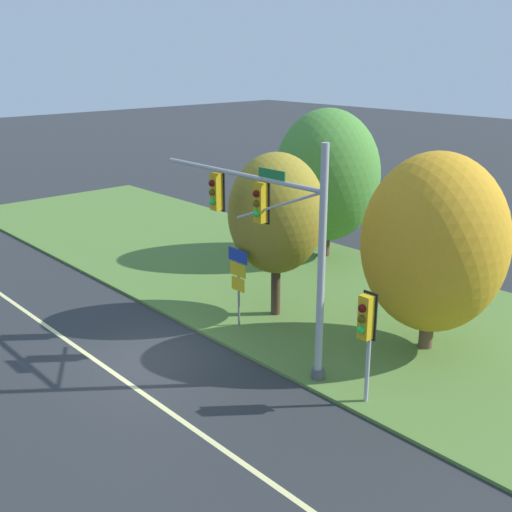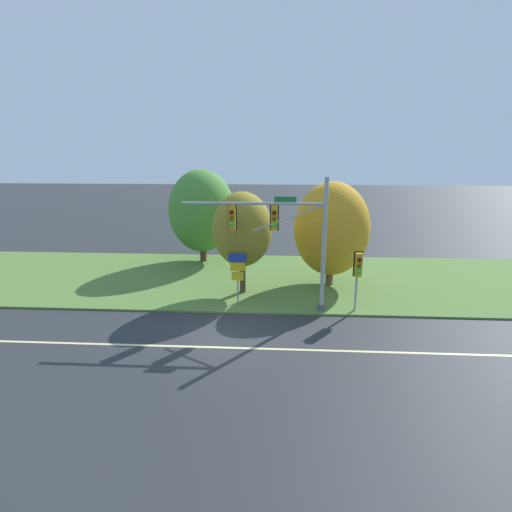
{
  "view_description": "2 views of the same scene",
  "coord_description": "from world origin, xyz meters",
  "px_view_note": "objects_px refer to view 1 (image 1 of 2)",
  "views": [
    {
      "loc": [
        16.14,
        -9.66,
        9.37
      ],
      "look_at": [
        0.18,
        4.67,
        2.48
      ],
      "focal_mm": 45.0,
      "sensor_mm": 36.0,
      "label": 1
    },
    {
      "loc": [
        2.42,
        -16.8,
        8.38
      ],
      "look_at": [
        1.17,
        4.43,
        2.63
      ],
      "focal_mm": 28.0,
      "sensor_mm": 36.0,
      "label": 2
    }
  ],
  "objects_px": {
    "tree_left_of_mast": "(276,214)",
    "traffic_signal_mast": "(272,227)",
    "tree_nearest_road": "(327,176)",
    "pedestrian_signal_near_kerb": "(366,324)",
    "tree_behind_signpost": "(434,243)",
    "route_sign_post": "(238,275)"
  },
  "relations": [
    {
      "from": "pedestrian_signal_near_kerb",
      "to": "route_sign_post",
      "type": "relative_size",
      "value": 1.13
    },
    {
      "from": "traffic_signal_mast",
      "to": "tree_behind_signpost",
      "type": "bearing_deg",
      "value": 55.33
    },
    {
      "from": "tree_nearest_road",
      "to": "tree_left_of_mast",
      "type": "xyz_separation_m",
      "value": [
        3.61,
        -6.65,
        -0.02
      ]
    },
    {
      "from": "pedestrian_signal_near_kerb",
      "to": "tree_behind_signpost",
      "type": "bearing_deg",
      "value": 101.39
    },
    {
      "from": "pedestrian_signal_near_kerb",
      "to": "tree_nearest_road",
      "type": "height_order",
      "value": "tree_nearest_road"
    },
    {
      "from": "tree_nearest_road",
      "to": "tree_left_of_mast",
      "type": "relative_size",
      "value": 1.15
    },
    {
      "from": "traffic_signal_mast",
      "to": "route_sign_post",
      "type": "bearing_deg",
      "value": 163.05
    },
    {
      "from": "tree_nearest_road",
      "to": "traffic_signal_mast",
      "type": "bearing_deg",
      "value": -56.62
    },
    {
      "from": "route_sign_post",
      "to": "tree_behind_signpost",
      "type": "bearing_deg",
      "value": 32.45
    },
    {
      "from": "traffic_signal_mast",
      "to": "tree_left_of_mast",
      "type": "xyz_separation_m",
      "value": [
        -2.39,
        2.45,
        -0.45
      ]
    },
    {
      "from": "route_sign_post",
      "to": "tree_nearest_road",
      "type": "distance_m",
      "value": 9.25
    },
    {
      "from": "traffic_signal_mast",
      "to": "tree_left_of_mast",
      "type": "distance_m",
      "value": 3.45
    },
    {
      "from": "tree_nearest_road",
      "to": "tree_behind_signpost",
      "type": "xyz_separation_m",
      "value": [
        8.91,
        -4.9,
        -0.27
      ]
    },
    {
      "from": "tree_left_of_mast",
      "to": "traffic_signal_mast",
      "type": "bearing_deg",
      "value": -45.79
    },
    {
      "from": "traffic_signal_mast",
      "to": "tree_behind_signpost",
      "type": "distance_m",
      "value": 5.16
    },
    {
      "from": "route_sign_post",
      "to": "tree_left_of_mast",
      "type": "bearing_deg",
      "value": 86.06
    },
    {
      "from": "traffic_signal_mast",
      "to": "tree_left_of_mast",
      "type": "bearing_deg",
      "value": 134.21
    },
    {
      "from": "pedestrian_signal_near_kerb",
      "to": "route_sign_post",
      "type": "bearing_deg",
      "value": 171.95
    },
    {
      "from": "traffic_signal_mast",
      "to": "tree_nearest_road",
      "type": "relative_size",
      "value": 1.08
    },
    {
      "from": "tree_nearest_road",
      "to": "tree_behind_signpost",
      "type": "relative_size",
      "value": 1.07
    },
    {
      "from": "pedestrian_signal_near_kerb",
      "to": "tree_left_of_mast",
      "type": "distance_m",
      "value": 6.84
    },
    {
      "from": "traffic_signal_mast",
      "to": "pedestrian_signal_near_kerb",
      "type": "relative_size",
      "value": 2.29
    }
  ]
}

